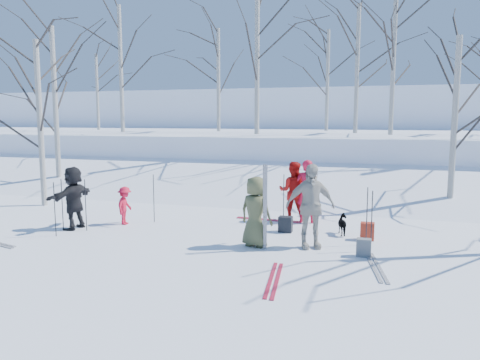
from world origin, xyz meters
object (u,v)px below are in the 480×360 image
(skier_olive_center, at_px, (256,212))
(dog, at_px, (344,225))
(skier_redor_behind, at_px, (293,191))
(backpack_grey, at_px, (364,248))
(backpack_red, at_px, (367,231))
(skier_grey_west, at_px, (74,198))
(skier_red_north, at_px, (307,191))
(backpack_dark, at_px, (285,224))
(skier_red_seated, at_px, (125,206))
(skier_cream_east, at_px, (310,206))

(skier_olive_center, bearing_deg, dog, -120.70)
(skier_redor_behind, distance_m, backpack_grey, 3.74)
(dog, distance_m, backpack_red, 0.68)
(skier_redor_behind, relative_size, skier_grey_west, 1.02)
(skier_red_north, distance_m, dog, 1.68)
(backpack_grey, relative_size, backpack_dark, 0.95)
(skier_red_seated, height_order, backpack_red, skier_red_seated)
(skier_grey_west, bearing_deg, backpack_grey, 92.19)
(skier_redor_behind, relative_size, dog, 2.79)
(skier_red_seated, bearing_deg, skier_cream_east, -106.42)
(skier_red_north, relative_size, skier_red_seated, 1.69)
(skier_red_north, distance_m, skier_red_seated, 5.00)
(skier_redor_behind, bearing_deg, skier_red_seated, 19.27)
(skier_red_seated, distance_m, skier_grey_west, 1.34)
(skier_red_seated, bearing_deg, skier_olive_center, -112.50)
(skier_olive_center, bearing_deg, backpack_red, -134.45)
(skier_olive_center, height_order, skier_grey_west, skier_grey_west)
(dog, bearing_deg, backpack_red, 127.99)
(dog, relative_size, backpack_red, 1.43)
(skier_red_seated, distance_m, dog, 5.84)
(backpack_dark, bearing_deg, backpack_grey, -38.57)
(skier_red_seated, bearing_deg, backpack_grey, -107.74)
(skier_cream_east, distance_m, backpack_dark, 1.67)
(skier_redor_behind, xyz_separation_m, dog, (1.54, -1.26, -0.58))
(skier_olive_center, xyz_separation_m, skier_red_north, (0.70, 2.77, 0.08))
(skier_redor_behind, bearing_deg, skier_cream_east, 104.15)
(skier_redor_behind, bearing_deg, dog, 136.27)
(skier_red_seated, height_order, backpack_grey, skier_red_seated)
(skier_olive_center, distance_m, skier_cream_east, 1.22)
(skier_olive_center, xyz_separation_m, backpack_dark, (0.37, 1.51, -0.60))
(skier_cream_east, distance_m, skier_grey_west, 6.17)
(skier_red_north, distance_m, backpack_red, 2.32)
(backpack_red, bearing_deg, skier_redor_behind, 142.63)
(skier_red_north, bearing_deg, skier_cream_east, 102.54)
(skier_cream_east, bearing_deg, skier_red_seated, 146.08)
(skier_olive_center, height_order, backpack_red, skier_olive_center)
(backpack_red, bearing_deg, skier_red_seated, -177.66)
(skier_red_north, xyz_separation_m, skier_grey_west, (-5.68, -2.55, -0.05))
(skier_red_seated, relative_size, dog, 1.73)
(skier_red_seated, distance_m, skier_cream_east, 5.25)
(skier_grey_west, xyz_separation_m, dog, (6.80, 1.46, -0.57))
(skier_red_north, distance_m, skier_grey_west, 6.23)
(skier_cream_east, distance_m, backpack_grey, 1.45)
(skier_red_north, relative_size, skier_redor_behind, 1.05)
(skier_red_north, relative_size, backpack_grey, 4.61)
(backpack_grey, bearing_deg, dog, 107.46)
(skier_olive_center, bearing_deg, skier_red_seated, 1.44)
(skier_olive_center, distance_m, skier_red_seated, 4.13)
(dog, bearing_deg, skier_red_seated, -14.21)
(skier_cream_east, height_order, backpack_red, skier_cream_east)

